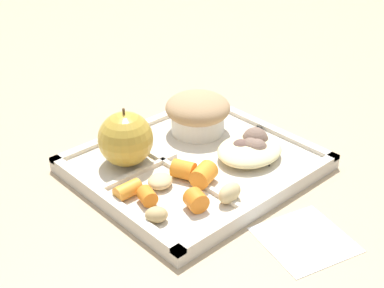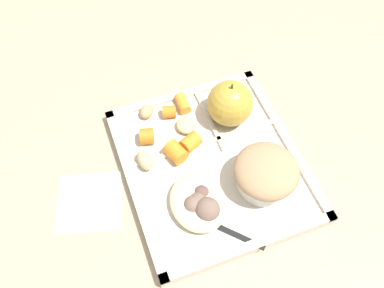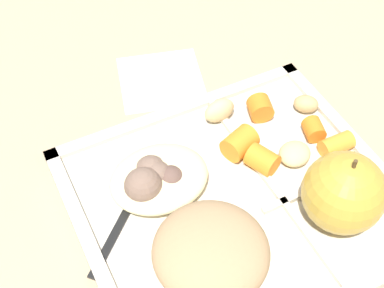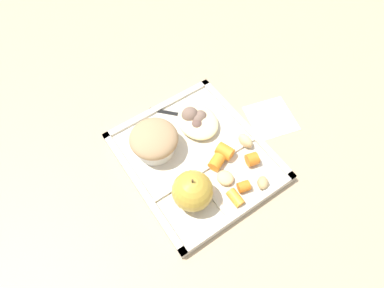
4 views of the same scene
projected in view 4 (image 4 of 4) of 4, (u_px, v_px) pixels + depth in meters
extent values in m
plane|color=tan|center=(196.00, 159.00, 0.73)|extent=(6.00, 6.00, 0.00)
cube|color=beige|center=(196.00, 158.00, 0.72)|extent=(0.31, 0.28, 0.02)
cube|color=beige|center=(245.00, 125.00, 0.75)|extent=(0.31, 0.01, 0.01)
cube|color=beige|center=(141.00, 188.00, 0.67)|extent=(0.31, 0.01, 0.01)
cube|color=beige|center=(240.00, 211.00, 0.65)|extent=(0.01, 0.28, 0.01)
cube|color=beige|center=(158.00, 108.00, 0.77)|extent=(0.01, 0.28, 0.01)
cube|color=beige|center=(206.00, 168.00, 0.69)|extent=(0.01, 0.25, 0.01)
cube|color=beige|center=(207.00, 190.00, 0.67)|extent=(0.13, 0.01, 0.01)
sphere|color=#B79333|center=(192.00, 191.00, 0.63)|extent=(0.08, 0.08, 0.08)
cylinder|color=#4C381E|center=(193.00, 181.00, 0.59)|extent=(0.00, 0.00, 0.01)
cylinder|color=silver|center=(155.00, 145.00, 0.71)|extent=(0.08, 0.08, 0.03)
ellipsoid|color=tan|center=(154.00, 138.00, 0.69)|extent=(0.10, 0.10, 0.04)
cylinder|color=orange|center=(225.00, 151.00, 0.70)|extent=(0.04, 0.04, 0.03)
cylinder|color=orange|center=(244.00, 187.00, 0.66)|extent=(0.03, 0.03, 0.02)
cylinder|color=orange|center=(235.00, 198.00, 0.65)|extent=(0.04, 0.02, 0.02)
cylinder|color=orange|center=(216.00, 162.00, 0.69)|extent=(0.04, 0.04, 0.03)
cylinder|color=orange|center=(252.00, 159.00, 0.69)|extent=(0.03, 0.03, 0.03)
ellipsoid|color=tan|center=(263.00, 183.00, 0.67)|extent=(0.04, 0.03, 0.02)
ellipsoid|color=tan|center=(225.00, 178.00, 0.68)|extent=(0.04, 0.04, 0.02)
ellipsoid|color=tan|center=(245.00, 141.00, 0.72)|extent=(0.04, 0.03, 0.03)
ellipsoid|color=beige|center=(198.00, 122.00, 0.74)|extent=(0.10, 0.08, 0.03)
sphere|color=brown|center=(197.00, 126.00, 0.73)|extent=(0.03, 0.03, 0.03)
sphere|color=#755B4C|center=(190.00, 115.00, 0.74)|extent=(0.04, 0.04, 0.04)
sphere|color=#755B4C|center=(198.00, 120.00, 0.74)|extent=(0.03, 0.03, 0.03)
sphere|color=#755B4C|center=(200.00, 117.00, 0.74)|extent=(0.03, 0.03, 0.03)
cube|color=black|center=(168.00, 113.00, 0.77)|extent=(0.07, 0.07, 0.00)
cube|color=black|center=(193.00, 117.00, 0.76)|extent=(0.04, 0.04, 0.00)
cylinder|color=black|center=(203.00, 122.00, 0.75)|extent=(0.02, 0.02, 0.00)
cylinder|color=black|center=(204.00, 119.00, 0.76)|extent=(0.02, 0.02, 0.00)
cylinder|color=black|center=(205.00, 116.00, 0.76)|extent=(0.02, 0.02, 0.00)
cube|color=white|center=(271.00, 118.00, 0.78)|extent=(0.12, 0.12, 0.00)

